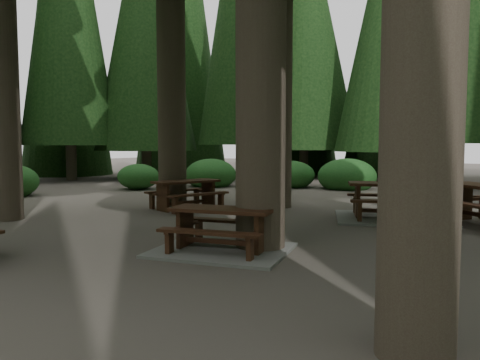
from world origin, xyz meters
The scene contains 5 objects.
ground centered at (0.00, 0.00, 0.00)m, with size 80.00×80.00×0.00m, color #554D45.
picnic_table_a centered at (0.38, -0.33, 0.24)m, with size 2.55×2.28×0.74m.
picnic_table_b centered at (-3.45, 3.23, 0.52)m, with size 1.95×2.18×0.79m.
picnic_table_c centered at (1.76, 4.62, 0.31)m, with size 3.24×3.01×0.88m.
shrub_ring centered at (0.70, 0.75, 0.40)m, with size 23.86×24.64×1.49m.
Camera 1 is at (4.93, -6.51, 1.80)m, focal length 35.00 mm.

